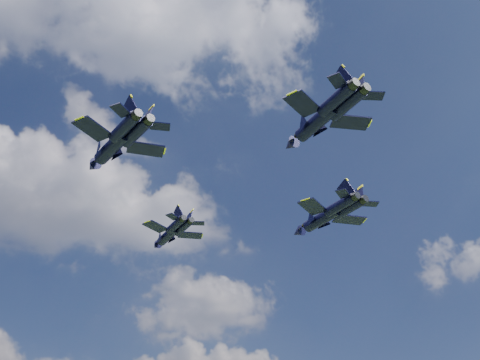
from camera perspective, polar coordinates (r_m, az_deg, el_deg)
name	(u,v)px	position (r m, az deg, el deg)	size (l,w,h in m)	color
jet_lead	(167,236)	(108.14, -6.90, -5.26)	(10.80, 14.84, 3.50)	black
jet_left	(111,148)	(85.57, -12.17, 2.97)	(12.82, 17.55, 4.20)	black
jet_right	(320,219)	(103.63, 7.58, -3.72)	(13.14, 18.14, 4.31)	black
jet_slot	(314,124)	(80.05, 7.06, 5.32)	(12.65, 17.34, 4.09)	black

